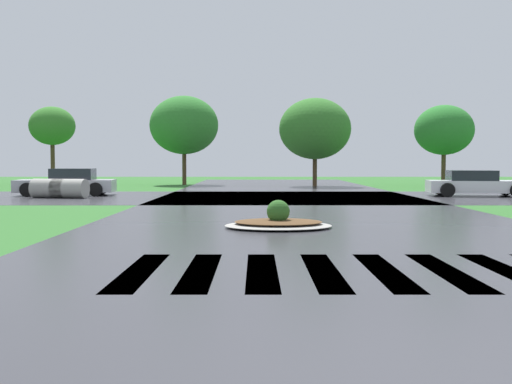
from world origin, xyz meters
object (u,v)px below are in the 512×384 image
object	(u,v)px
car_blue_compact	(473,184)
drainage_pipe_stack	(56,188)
car_dark_suv	(64,183)
median_island	(275,222)

from	to	relation	value
car_blue_compact	drainage_pipe_stack	size ratio (longest dim) A/B	1.77
car_blue_compact	car_dark_suv	size ratio (longest dim) A/B	1.00
car_blue_compact	car_dark_suv	xyz separation A→B (m)	(-19.06, 0.63, 0.02)
median_island	drainage_pipe_stack	bearing A→B (deg)	126.86
car_blue_compact	drainage_pipe_stack	world-z (taller)	car_blue_compact
car_dark_suv	median_island	bearing A→B (deg)	118.09
car_blue_compact	car_dark_suv	bearing A→B (deg)	-175.39
median_island	car_dark_suv	bearing A→B (deg)	123.44
car_blue_compact	drainage_pipe_stack	bearing A→B (deg)	-169.17
median_island	car_blue_compact	world-z (taller)	car_blue_compact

